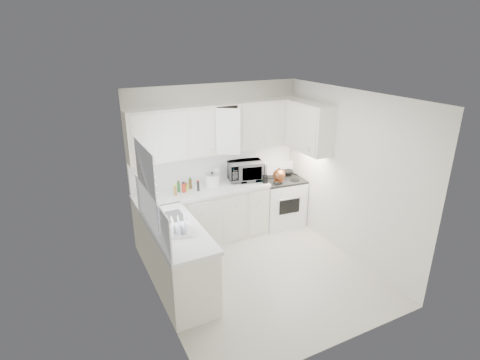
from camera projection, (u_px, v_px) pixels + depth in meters
floor at (261, 273)px, 5.64m from camera, size 3.20×3.20×0.00m
ceiling at (265, 97)px, 4.71m from camera, size 3.20×3.20×0.00m
wall_back at (216, 161)px, 6.51m from camera, size 3.00×0.00×3.00m
wall_front at (342, 248)px, 3.84m from camera, size 3.00×0.00×3.00m
wall_left at (155, 215)px, 4.55m from camera, size 0.00×3.20×3.20m
wall_right at (348, 176)px, 5.81m from camera, size 0.00×3.20×3.20m
window_blinds at (147, 186)px, 4.76m from camera, size 0.06×0.96×1.06m
lower_cabinets_back at (203, 217)px, 6.40m from camera, size 2.22×0.60×0.90m
lower_cabinets_left at (178, 261)px, 5.14m from camera, size 0.60×1.60×0.90m
countertop_back at (203, 191)px, 6.22m from camera, size 2.24×0.64×0.05m
countertop_left at (176, 230)px, 4.98m from camera, size 0.64×1.62×0.05m
backsplash_back at (217, 165)px, 6.53m from camera, size 2.98×0.02×0.55m
backsplash_left at (152, 214)px, 4.74m from camera, size 0.02×1.60×0.55m
upper_cabinets_back at (220, 152)px, 6.30m from camera, size 3.00×0.33×0.80m
upper_cabinets_right at (308, 151)px, 6.35m from camera, size 0.33×0.90×0.80m
sink at (168, 210)px, 5.22m from camera, size 0.42×0.38×0.30m
stove at (282, 195)px, 6.96m from camera, size 0.79×0.67×1.13m
tea_kettle at (279, 174)px, 6.58m from camera, size 0.31×0.28×0.25m
frying_pan at (286, 171)px, 7.03m from camera, size 0.33×0.47×0.04m
microwave at (246, 169)px, 6.56m from camera, size 0.65×0.44×0.40m
rice_cooker at (212, 179)px, 6.33m from camera, size 0.26×0.26×0.24m
paper_towel at (217, 175)px, 6.46m from camera, size 0.12×0.12×0.27m
utensil_crock at (265, 174)px, 6.44m from camera, size 0.11×0.11×0.32m
dish_rack at (175, 226)px, 4.78m from camera, size 0.46×0.38×0.22m
spice_left_0 at (173, 188)px, 6.11m from camera, size 0.06×0.06×0.13m
spice_left_1 at (179, 189)px, 6.06m from camera, size 0.06×0.06×0.13m
spice_left_2 at (182, 186)px, 6.17m from camera, size 0.06×0.06×0.13m
spice_left_3 at (188, 187)px, 6.13m from camera, size 0.06×0.06×0.13m
spice_left_4 at (190, 185)px, 6.23m from camera, size 0.06×0.06×0.13m
spice_left_5 at (197, 186)px, 6.19m from camera, size 0.06×0.06×0.13m
sauce_right_0 at (250, 172)px, 6.73m from camera, size 0.06×0.06×0.19m
sauce_right_1 at (254, 172)px, 6.70m from camera, size 0.06×0.06×0.19m
sauce_right_2 at (255, 171)px, 6.78m from camera, size 0.06×0.06×0.19m
sauce_right_3 at (260, 172)px, 6.75m from camera, size 0.06×0.06×0.19m
sauce_right_4 at (261, 170)px, 6.82m from camera, size 0.06×0.06×0.19m
sauce_right_5 at (265, 171)px, 6.80m from camera, size 0.06×0.06×0.19m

